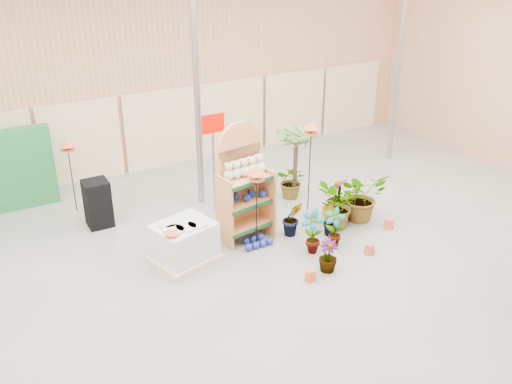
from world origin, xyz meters
The scene contains 24 objects.
room centered at (0.00, 0.91, 2.21)m, with size 15.20×12.10×4.70m.
display_shelf centered at (0.10, 1.70, 1.08)m, with size 1.08×0.77×2.37m.
teddy_bears centered at (0.13, 1.59, 1.50)m, with size 0.88×0.24×0.39m.
gazing_balls_shelf centered at (0.10, 1.56, 0.93)m, with size 0.87×0.30×0.17m.
gazing_balls_floor centered at (0.15, 1.20, 0.07)m, with size 0.63×0.39×0.15m.
pallet_stack centered at (-1.31, 1.31, 0.40)m, with size 1.32×1.19×0.83m.
charcoal_planters centered at (-2.31, 3.52, 0.50)m, with size 0.50×0.50×1.00m.
trellis_stock centered at (-3.80, 5.20, 0.90)m, with size 2.00×0.30×1.80m, color #1C6C31.
offer_sign centered at (0.10, 2.98, 1.57)m, with size 0.50×0.08×2.20m.
bird_table_front centered at (0.16, 1.22, 1.53)m, with size 0.34×0.34×1.65m.
bird_table_right centered at (1.88, 2.00, 1.88)m, with size 0.34×0.34×2.03m.
bird_table_back centered at (-2.59, 4.42, 1.54)m, with size 0.34×0.34×1.66m.
palm centered at (1.97, 2.68, 1.48)m, with size 0.70×0.70×1.74m.
potted_plant_0 centered at (0.95, 0.47, 0.44)m, with size 0.47×0.32×0.89m, color #4C7C3A.
potted_plant_1 centered at (0.98, 1.22, 0.38)m, with size 0.42×0.33×0.75m, color #4C7C3A.
potted_plant_2 centered at (1.93, 1.02, 0.50)m, with size 0.89×0.77×0.99m, color #4C7C3A.
potted_plant_3 centered at (2.26, 1.40, 0.46)m, with size 0.52×0.52×0.92m, color #4C7C3A.
potted_plant_5 centered at (0.60, 2.14, 0.30)m, with size 0.33×0.27×0.60m, color #4C7C3A.
potted_plant_6 centered at (1.91, 2.70, 0.41)m, with size 0.73×0.63×0.81m, color #4C7C3A.
potted_plant_7 centered at (0.84, -0.21, 0.31)m, with size 0.34×0.34×0.61m, color #4C7C3A.
potted_plant_8 centered at (1.46, 0.47, 0.39)m, with size 0.41×0.28×0.79m, color #4C7C3A.
potted_plant_9 centered at (1.63, 0.89, 0.30)m, with size 0.33×0.27×0.60m, color #4C7C3A.
potted_plant_10 centered at (2.63, 1.09, 0.54)m, with size 0.98×0.85×1.08m, color #4C7C3A.
potted_plant_11 centered at (1.18, 2.89, 0.29)m, with size 0.32×0.32×0.57m, color #4C7C3A.
Camera 1 is at (-4.55, -7.25, 5.74)m, focal length 40.00 mm.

